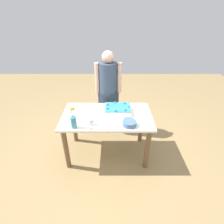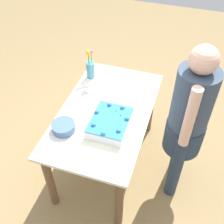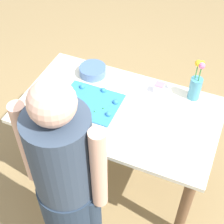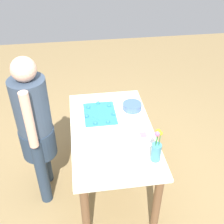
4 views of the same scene
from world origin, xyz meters
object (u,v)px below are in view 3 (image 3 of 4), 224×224
Objects in this scene: fruit_bowl at (93,71)px; person_standing at (66,179)px; sheet_cake at (90,107)px; serving_plate_with_slice at (159,90)px; flower_vase at (196,85)px; cake_knife at (166,132)px.

person_standing is (-0.29, 0.93, 0.10)m from fruit_bowl.
sheet_cake is at bearing 14.21° from person_standing.
flower_vase reaches higher than serving_plate_with_slice.
fruit_bowl is at bearing 3.68° from flower_vase.
serving_plate_with_slice is at bearing -135.70° from sheet_cake.
flower_vase is 1.06m from person_standing.
sheet_cake is 0.37m from fruit_bowl.
fruit_bowl reaches higher than cake_knife.
sheet_cake is 2.05× the size of serving_plate_with_slice.
fruit_bowl is at bearing -6.99° from cake_knife.
flower_vase reaches higher than fruit_bowl.
person_standing is at bearing 79.53° from cake_knife.
cake_knife is (-0.50, -0.02, -0.04)m from sheet_cake.
serving_plate_with_slice is 0.82× the size of cake_knife.
person_standing is (-0.15, 0.58, 0.09)m from sheet_cake.
sheet_cake is 1.99× the size of fruit_bowl.
cake_knife is 1.18× the size of fruit_bowl.
cake_knife is (-0.15, 0.32, -0.02)m from serving_plate_with_slice.
cake_knife is at bearing -177.61° from sheet_cake.
fruit_bowl is 0.98m from person_standing.
person_standing is at bearing 66.26° from flower_vase.
person_standing reaches higher than sheet_cake.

